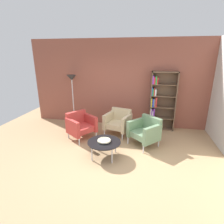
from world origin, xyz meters
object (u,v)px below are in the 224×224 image
at_px(armchair_near_window, 81,125).
at_px(armchair_spare_guest, 145,131).
at_px(armchair_corner_red, 118,122).
at_px(coffee_table_low, 104,143).
at_px(bookshelf_tall, 160,102).
at_px(decorative_bowl, 104,140).
at_px(floor_lamp_torchiere, 72,84).

bearing_deg(armchair_near_window, armchair_spare_guest, -56.49).
distance_m(armchair_corner_red, armchair_near_window, 1.16).
relative_size(coffee_table_low, armchair_spare_guest, 0.84).
height_order(bookshelf_tall, armchair_spare_guest, bookshelf_tall).
relative_size(decorative_bowl, armchair_near_window, 0.34).
distance_m(decorative_bowl, armchair_near_window, 1.27).
bearing_deg(coffee_table_low, armchair_corner_red, 84.65).
bearing_deg(armchair_spare_guest, coffee_table_low, -96.56).
height_order(armchair_corner_red, armchair_spare_guest, same).
bearing_deg(bookshelf_tall, armchair_near_window, -153.01).
distance_m(bookshelf_tall, floor_lamp_torchiere, 3.01).
distance_m(coffee_table_low, armchair_near_window, 1.27).
xyz_separation_m(coffee_table_low, armchair_corner_red, (0.13, 1.36, 0.04)).
bearing_deg(bookshelf_tall, floor_lamp_torchiere, -178.06).
relative_size(bookshelf_tall, armchair_corner_red, 2.20).
bearing_deg(armchair_near_window, decorative_bowl, -97.90).
height_order(decorative_bowl, armchair_spare_guest, armchair_spare_guest).
distance_m(bookshelf_tall, decorative_bowl, 2.52).
bearing_deg(armchair_corner_red, decorative_bowl, -78.99).
xyz_separation_m(armchair_near_window, floor_lamp_torchiere, (-0.65, 1.07, 1.03)).
relative_size(coffee_table_low, armchair_near_window, 0.85).
bearing_deg(armchair_near_window, bookshelf_tall, -27.72).
xyz_separation_m(armchair_corner_red, armchair_spare_guest, (0.83, -0.55, 0.00)).
relative_size(decorative_bowl, armchair_corner_red, 0.37).
xyz_separation_m(bookshelf_tall, armchair_near_window, (-2.31, -1.17, -0.51)).
distance_m(decorative_bowl, armchair_spare_guest, 1.26).
distance_m(decorative_bowl, armchair_corner_red, 1.36).
height_order(bookshelf_tall, armchair_near_window, bookshelf_tall).
height_order(armchair_corner_red, armchair_near_window, same).
xyz_separation_m(armchair_corner_red, armchair_near_window, (-1.05, -0.49, 0.00)).
bearing_deg(floor_lamp_torchiere, coffee_table_low, -50.91).
bearing_deg(armchair_corner_red, armchair_near_window, -138.84).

